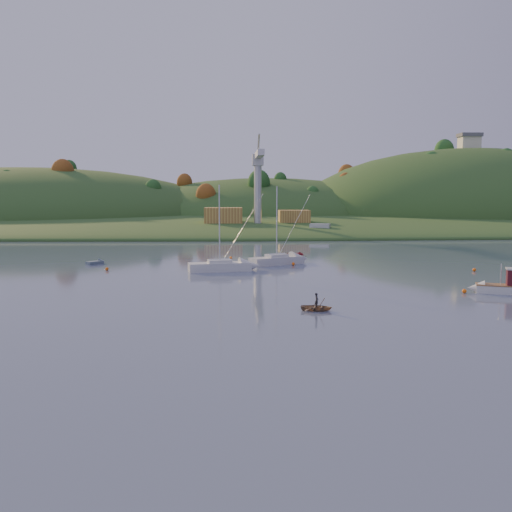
{
  "coord_description": "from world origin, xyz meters",
  "views": [
    {
      "loc": [
        -5.86,
        -44.95,
        11.59
      ],
      "look_at": [
        -2.44,
        31.98,
        3.0
      ],
      "focal_mm": 40.0,
      "sensor_mm": 36.0,
      "label": 1
    }
  ],
  "objects_px": {
    "sailboat_near": "(220,266)",
    "grey_dinghy": "(98,262)",
    "canoe": "(317,307)",
    "red_tender": "(298,255)",
    "fishing_boat": "(497,286)",
    "sailboat_far": "(277,260)"
  },
  "relations": [
    {
      "from": "fishing_boat",
      "to": "grey_dinghy",
      "type": "xyz_separation_m",
      "value": [
        -52.44,
        29.82,
        -0.63
      ]
    },
    {
      "from": "fishing_boat",
      "to": "sailboat_far",
      "type": "height_order",
      "value": "sailboat_far"
    },
    {
      "from": "sailboat_far",
      "to": "red_tender",
      "type": "height_order",
      "value": "sailboat_far"
    },
    {
      "from": "red_tender",
      "to": "sailboat_far",
      "type": "bearing_deg",
      "value": -77.17
    },
    {
      "from": "sailboat_near",
      "to": "canoe",
      "type": "distance_m",
      "value": 30.64
    },
    {
      "from": "fishing_boat",
      "to": "red_tender",
      "type": "xyz_separation_m",
      "value": [
        -18.31,
        40.11,
        -0.65
      ]
    },
    {
      "from": "sailboat_far",
      "to": "sailboat_near",
      "type": "bearing_deg",
      "value": -169.5
    },
    {
      "from": "sailboat_far",
      "to": "grey_dinghy",
      "type": "relative_size",
      "value": 3.99
    },
    {
      "from": "fishing_boat",
      "to": "sailboat_near",
      "type": "bearing_deg",
      "value": -12.03
    },
    {
      "from": "red_tender",
      "to": "sailboat_near",
      "type": "bearing_deg",
      "value": -90.74
    },
    {
      "from": "sailboat_near",
      "to": "canoe",
      "type": "relative_size",
      "value": 4.11
    },
    {
      "from": "fishing_boat",
      "to": "red_tender",
      "type": "distance_m",
      "value": 44.1
    },
    {
      "from": "canoe",
      "to": "grey_dinghy",
      "type": "xyz_separation_m",
      "value": [
        -30.18,
        38.59,
        -0.08
      ]
    },
    {
      "from": "canoe",
      "to": "fishing_boat",
      "type": "bearing_deg",
      "value": -55.76
    },
    {
      "from": "canoe",
      "to": "grey_dinghy",
      "type": "bearing_deg",
      "value": 50.77
    },
    {
      "from": "canoe",
      "to": "red_tender",
      "type": "distance_m",
      "value": 49.04
    },
    {
      "from": "sailboat_far",
      "to": "red_tender",
      "type": "relative_size",
      "value": 3.87
    },
    {
      "from": "sailboat_near",
      "to": "sailboat_far",
      "type": "bearing_deg",
      "value": 28.05
    },
    {
      "from": "fishing_boat",
      "to": "sailboat_near",
      "type": "height_order",
      "value": "sailboat_near"
    },
    {
      "from": "fishing_boat",
      "to": "sailboat_near",
      "type": "distance_m",
      "value": 38.12
    },
    {
      "from": "grey_dinghy",
      "to": "red_tender",
      "type": "bearing_deg",
      "value": -30.38
    },
    {
      "from": "sailboat_near",
      "to": "grey_dinghy",
      "type": "bearing_deg",
      "value": 143.33
    }
  ]
}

